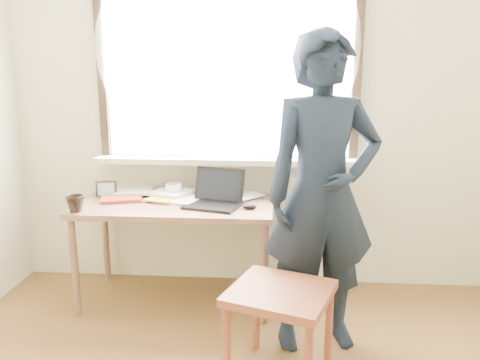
# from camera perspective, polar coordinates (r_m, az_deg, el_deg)

# --- Properties ---
(room_shell) EXTENTS (3.52, 4.02, 2.61)m
(room_shell) POSITION_cam_1_polar(r_m,az_deg,el_deg) (1.53, -1.75, 17.36)
(room_shell) COLOR beige
(room_shell) RESTS_ON ground
(desk) EXTENTS (1.28, 0.64, 0.69)m
(desk) POSITION_cam_1_polar(r_m,az_deg,el_deg) (3.14, -7.83, -4.06)
(desk) COLOR brown
(desk) RESTS_ON ground
(laptop) EXTENTS (0.40, 0.36, 0.23)m
(laptop) POSITION_cam_1_polar(r_m,az_deg,el_deg) (3.03, -3.03, -2.09)
(laptop) COLOR black
(laptop) RESTS_ON desk
(mug_white) EXTENTS (0.17, 0.17, 0.10)m
(mug_white) POSITION_cam_1_polar(r_m,az_deg,el_deg) (3.27, -8.06, -1.25)
(mug_white) COLOR white
(mug_white) RESTS_ON desk
(mug_dark) EXTENTS (0.15, 0.15, 0.10)m
(mug_dark) POSITION_cam_1_polar(r_m,az_deg,el_deg) (3.06, -19.45, -2.74)
(mug_dark) COLOR black
(mug_dark) RESTS_ON desk
(mouse) EXTENTS (0.09, 0.06, 0.04)m
(mouse) POSITION_cam_1_polar(r_m,az_deg,el_deg) (2.96, 1.16, -3.20)
(mouse) COLOR black
(mouse) RESTS_ON desk
(desk_clutter) EXTENTS (0.87, 0.52, 0.03)m
(desk_clutter) POSITION_cam_1_polar(r_m,az_deg,el_deg) (3.32, -13.14, -1.82)
(desk_clutter) COLOR #3354A6
(desk_clutter) RESTS_ON desk
(book_a) EXTENTS (0.27, 0.29, 0.02)m
(book_a) POSITION_cam_1_polar(r_m,az_deg,el_deg) (3.47, -14.05, -1.33)
(book_a) COLOR white
(book_a) RESTS_ON desk
(book_b) EXTENTS (0.32, 0.33, 0.02)m
(book_b) POSITION_cam_1_polar(r_m,az_deg,el_deg) (3.29, -0.94, -1.72)
(book_b) COLOR white
(book_b) RESTS_ON desk
(picture_frame) EXTENTS (0.14, 0.05, 0.11)m
(picture_frame) POSITION_cam_1_polar(r_m,az_deg,el_deg) (3.34, -15.98, -1.19)
(picture_frame) COLOR black
(picture_frame) RESTS_ON desk
(work_chair) EXTENTS (0.60, 0.59, 0.49)m
(work_chair) POSITION_cam_1_polar(r_m,az_deg,el_deg) (2.40, 4.91, -14.74)
(work_chair) COLOR brown
(work_chair) RESTS_ON ground
(person) EXTENTS (0.72, 0.55, 1.76)m
(person) POSITION_cam_1_polar(r_m,az_deg,el_deg) (2.59, 10.01, -1.77)
(person) COLOR black
(person) RESTS_ON ground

